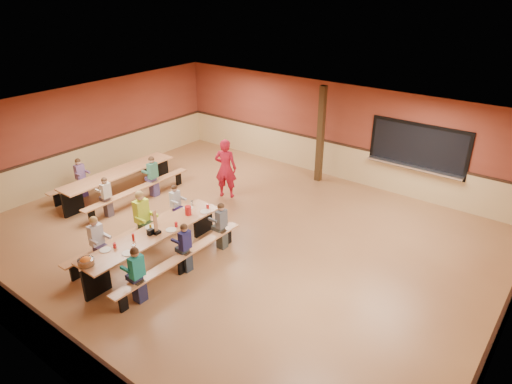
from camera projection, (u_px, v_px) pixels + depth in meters
The scene contains 23 objects.
ground at pixel (234, 239), 11.27m from camera, with size 12.00×12.00×0.00m, color brown.
room_envelope at pixel (233, 214), 10.98m from camera, with size 12.04×10.04×3.02m.
kitchen_pass_through at pixel (418, 149), 12.76m from camera, with size 2.78×0.28×1.38m.
structural_post at pixel (321, 135), 13.89m from camera, with size 0.18×0.18×3.00m, color #312110.
cafeteria_table_main at pixel (155, 241), 10.20m from camera, with size 1.91×3.70×0.74m.
cafeteria_table_second at pixel (119, 178), 13.33m from camera, with size 1.91×3.70×0.74m.
seated_child_white_left at pixel (97, 242), 9.97m from camera, with size 0.38×0.31×1.23m, color silver, non-canonical shape.
seated_adult_yellow at pixel (142, 218), 10.84m from camera, with size 0.44×0.36×1.36m, color #D3FD31, non-canonical shape.
seated_child_grey_left at pixel (176, 206), 11.66m from camera, with size 0.33×0.27×1.13m, color silver, non-canonical shape.
seated_child_teal_right at pixel (138, 275), 8.89m from camera, with size 0.37×0.30×1.21m, color #1A887F, non-canonical shape.
seated_child_navy_right at pixel (185, 248), 9.84m from camera, with size 0.34×0.28×1.14m, color #1D1C4D, non-canonical shape.
seated_child_char_right at pixel (222, 226), 10.68m from camera, with size 0.35×0.28×1.16m, color #53585D, non-canonical shape.
seated_child_purple_sec at pixel (81, 178), 13.24m from camera, with size 0.34×0.28×1.15m, color slate, non-canonical shape.
seated_child_green_sec at pixel (153, 177), 13.26m from camera, with size 0.37×0.30×1.20m, color #3A7E63, non-canonical shape.
seated_child_tan_sec at pixel (107, 197), 12.13m from camera, with size 0.32×0.26×1.11m, color beige, non-canonical shape.
standing_woman at pixel (226, 168), 13.10m from camera, with size 0.64×0.42×1.76m, color #B41429.
punch_pitcher at pixel (188, 211), 10.81m from camera, with size 0.16×0.16×0.22m, color red.
chip_bowl at pixel (86, 262), 8.94m from camera, with size 0.32×0.32×0.15m, color orange, non-canonical shape.
napkin_dispenser at pixel (151, 232), 9.99m from camera, with size 0.10×0.14×0.13m, color black.
condiment_mustard at pixel (151, 228), 10.13m from camera, with size 0.06×0.06×0.17m, color yellow.
condiment_ketchup at pixel (133, 237), 9.76m from camera, with size 0.06×0.06×0.17m, color #B2140F.
table_paddle at pixel (156, 228), 10.01m from camera, with size 0.16×0.16×0.56m.
place_settings at pixel (154, 230), 10.09m from camera, with size 0.65×3.30×0.11m, color beige, non-canonical shape.
Camera 1 is at (6.34, -7.35, 5.88)m, focal length 32.00 mm.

